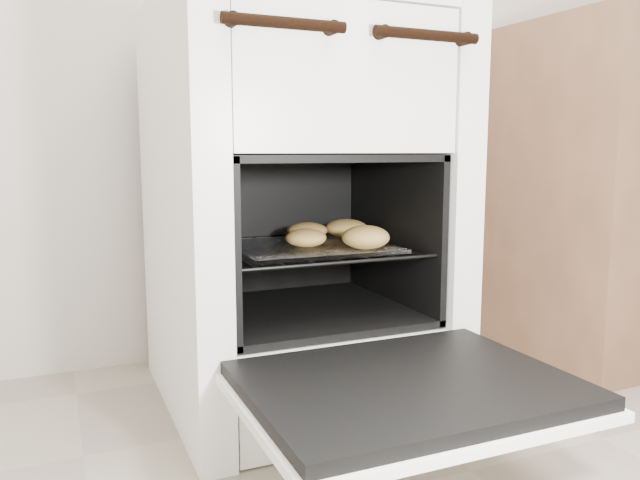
{
  "coord_description": "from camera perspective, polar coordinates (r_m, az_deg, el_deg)",
  "views": [
    {
      "loc": [
        -0.69,
        -0.2,
        0.6
      ],
      "look_at": [
        -0.17,
        1.01,
        0.41
      ],
      "focal_mm": 35.0,
      "sensor_mm": 36.0,
      "label": 1
    }
  ],
  "objects": [
    {
      "name": "stove",
      "position": [
        1.47,
        -2.29,
        2.71
      ],
      "size": [
        0.61,
        0.68,
        0.93
      ],
      "color": "white",
      "rests_on": "ground"
    },
    {
      "name": "oven_door",
      "position": [
        1.07,
        7.95,
        -13.37
      ],
      "size": [
        0.55,
        0.43,
        0.04
      ],
      "color": "black",
      "rests_on": "stove"
    },
    {
      "name": "oven_rack",
      "position": [
        1.41,
        -1.3,
        -0.73
      ],
      "size": [
        0.44,
        0.43,
        0.01
      ],
      "color": "black",
      "rests_on": "stove"
    },
    {
      "name": "foil_sheet",
      "position": [
        1.39,
        -0.99,
        -0.6
      ],
      "size": [
        0.34,
        0.3,
        0.01
      ],
      "primitive_type": "cube",
      "color": "silver",
      "rests_on": "oven_rack"
    },
    {
      "name": "baked_rolls",
      "position": [
        1.42,
        1.44,
        0.64
      ],
      "size": [
        0.27,
        0.33,
        0.05
      ],
      "color": "#B58C48",
      "rests_on": "foil_sheet"
    },
    {
      "name": "counter",
      "position": [
        2.18,
        26.82,
        4.05
      ],
      "size": [
        0.96,
        0.66,
        0.94
      ],
      "primitive_type": "cube",
      "rotation": [
        0.0,
        0.0,
        0.03
      ],
      "color": "brown",
      "rests_on": "ground"
    }
  ]
}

